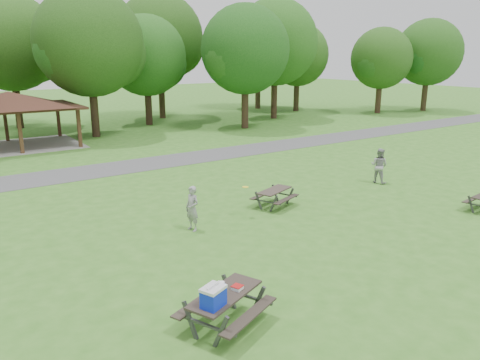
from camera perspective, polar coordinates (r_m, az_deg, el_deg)
name	(u,v)px	position (r m, az deg, el deg)	size (l,w,h in m)	color
ground	(284,249)	(15.54, 5.44, -8.36)	(160.00, 160.00, 0.00)	#367120
asphalt_path	(125,167)	(27.22, -13.87, 1.57)	(120.00, 3.20, 0.02)	#49494B
pavilion	(9,102)	(35.37, -26.31, 8.51)	(8.60, 7.01, 3.76)	#392514
tree_row_e	(90,46)	(37.63, -17.78, 15.34)	(8.40, 8.00, 11.02)	black
tree_row_f	(147,58)	(43.03, -11.28, 14.37)	(7.35, 7.00, 9.55)	black
tree_row_g	(246,52)	(40.33, 0.72, 15.31)	(7.77, 7.40, 10.25)	#302015
tree_row_h	(276,45)	(46.76, 4.38, 16.10)	(8.61, 8.20, 11.37)	#321F16
tree_row_i	(298,57)	(53.29, 7.08, 14.70)	(7.14, 6.80, 9.52)	black
tree_row_j	(382,60)	(53.15, 16.87, 13.81)	(6.72, 6.40, 8.96)	#332016
tree_deep_b	(12,45)	(44.48, -26.07, 14.54)	(8.40, 8.00, 11.13)	black
tree_deep_c	(160,40)	(47.48, -9.69, 16.42)	(8.82, 8.40, 11.90)	#2F1F15
tree_deep_d	(259,46)	(55.53, 2.31, 15.96)	(8.40, 8.00, 11.27)	#332416
tree_flank_right	(429,54)	(57.09, 22.03, 14.02)	(7.56, 7.20, 9.97)	#302315
picnic_table_near	(222,299)	(10.93, -2.26, -14.31)	(2.48, 2.26, 1.40)	#2C241F
picnic_table_middle	(275,194)	(19.51, 4.23, -1.67)	(2.10, 1.89, 0.75)	#322924
frisbee_in_flight	(245,187)	(18.04, 0.66, -0.86)	(0.33, 0.33, 0.02)	yellow
frisbee_thrower	(192,209)	(16.85, -5.84, -3.48)	(0.60, 0.39, 1.65)	gray
frisbee_catcher	(379,166)	(23.97, 16.60, 1.68)	(0.84, 0.66, 1.74)	#979799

